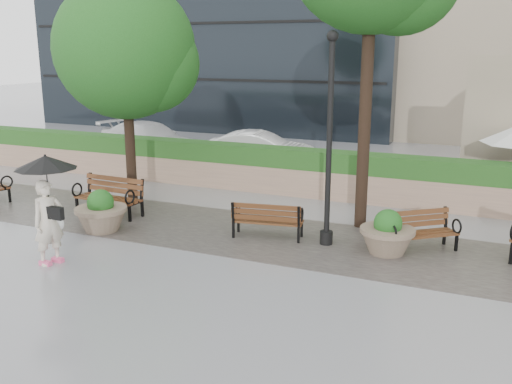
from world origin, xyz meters
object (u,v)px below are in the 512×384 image
at_px(car_left, 149,140).
at_px(bench_3, 419,240).
at_px(pedestrian, 48,199).
at_px(planter_left, 101,215).
at_px(planter_right, 387,236).
at_px(bench_1, 109,204).
at_px(lamppost, 329,154).
at_px(bench_2, 268,227).
at_px(car_right, 260,150).

bearing_deg(car_left, bench_3, -107.35).
bearing_deg(pedestrian, bench_3, -40.65).
xyz_separation_m(planter_left, planter_right, (6.43, 1.18, -0.02)).
distance_m(bench_1, planter_right, 7.11).
xyz_separation_m(bench_1, pedestrian, (1.12, -3.24, 1.04)).
bearing_deg(planter_left, lamppost, 13.53).
xyz_separation_m(bench_1, car_left, (-3.76, 7.41, 0.39)).
relative_size(bench_3, planter_left, 1.34).
xyz_separation_m(planter_right, lamppost, (-1.33, 0.05, 1.64)).
xyz_separation_m(bench_2, pedestrian, (-3.32, -3.19, 1.08)).
relative_size(bench_3, planter_right, 1.41).
height_order(bench_1, planter_right, bench_1).
relative_size(bench_1, planter_right, 1.62).
height_order(planter_left, car_right, car_right).
bearing_deg(planter_right, lamppost, 177.84).
height_order(car_right, pedestrian, pedestrian).
bearing_deg(planter_right, car_left, 145.76).
bearing_deg(planter_right, planter_left, -169.62).
xyz_separation_m(bench_1, bench_3, (7.71, 0.43, -0.04)).
xyz_separation_m(bench_2, lamppost, (1.35, 0.11, 1.76)).
bearing_deg(bench_1, car_right, 83.42).
bearing_deg(bench_2, car_left, -52.52).
bearing_deg(planter_right, car_right, 130.16).
xyz_separation_m(lamppost, car_left, (-9.54, 7.35, -1.34)).
height_order(planter_left, planter_right, planter_left).
relative_size(bench_1, lamppost, 0.41).
bearing_deg(lamppost, bench_1, -179.43).
bearing_deg(bench_2, planter_left, 6.35).
bearing_deg(pedestrian, lamppost, -34.50).
height_order(planter_right, car_left, car_left).
bearing_deg(lamppost, bench_2, -175.25).
bearing_deg(car_left, planter_left, -138.65).
relative_size(planter_right, lamppost, 0.25).
bearing_deg(bench_1, planter_right, 2.75).
xyz_separation_m(bench_2, car_right, (-3.29, 7.12, 0.40)).
distance_m(bench_2, planter_left, 3.92).
distance_m(bench_3, planter_left, 7.21).
height_order(planter_right, pedestrian, pedestrian).
distance_m(bench_2, car_left, 11.09).
bearing_deg(bench_3, planter_right, 175.83).
bearing_deg(bench_3, lamppost, 151.64).
relative_size(bench_3, lamppost, 0.35).
bearing_deg(bench_1, lamppost, 3.26).
bearing_deg(bench_3, planter_left, 153.55).
bearing_deg(planter_left, pedestrian, -78.18).
height_order(bench_2, bench_3, bench_3).
distance_m(car_left, pedestrian, 11.73).
relative_size(car_right, pedestrian, 1.83).
relative_size(lamppost, car_right, 1.14).
xyz_separation_m(bench_3, planter_left, (-7.03, -1.60, 0.14)).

